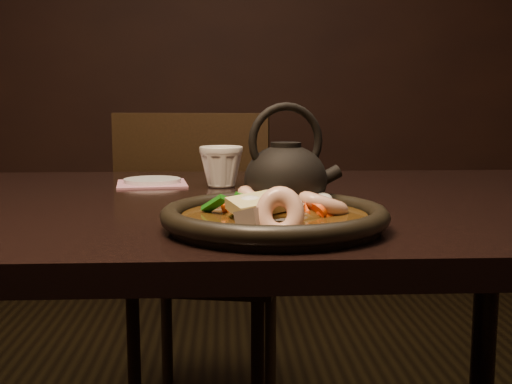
{
  "coord_description": "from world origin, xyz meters",
  "views": [
    {
      "loc": [
        0.08,
        -1.12,
        0.92
      ],
      "look_at": [
        0.12,
        -0.27,
        0.8
      ],
      "focal_mm": 45.0,
      "sensor_mm": 36.0,
      "label": 1
    }
  ],
  "objects_px": {
    "table": "(181,241)",
    "tea_cup": "(221,165)",
    "teapot": "(286,176)",
    "chair": "(202,259)",
    "plate": "(274,218)"
  },
  "relations": [
    {
      "from": "tea_cup",
      "to": "teapot",
      "type": "bearing_deg",
      "value": -74.61
    },
    {
      "from": "table",
      "to": "tea_cup",
      "type": "xyz_separation_m",
      "value": [
        0.07,
        0.16,
        0.12
      ]
    },
    {
      "from": "plate",
      "to": "tea_cup",
      "type": "bearing_deg",
      "value": 99.36
    },
    {
      "from": "table",
      "to": "chair",
      "type": "bearing_deg",
      "value": 88.74
    },
    {
      "from": "chair",
      "to": "plate",
      "type": "xyz_separation_m",
      "value": [
        0.13,
        -0.91,
        0.28
      ]
    },
    {
      "from": "table",
      "to": "teapot",
      "type": "xyz_separation_m",
      "value": [
        0.17,
        -0.19,
        0.14
      ]
    },
    {
      "from": "teapot",
      "to": "chair",
      "type": "bearing_deg",
      "value": 86.84
    },
    {
      "from": "table",
      "to": "plate",
      "type": "height_order",
      "value": "plate"
    },
    {
      "from": "chair",
      "to": "plate",
      "type": "bearing_deg",
      "value": 108.22
    },
    {
      "from": "table",
      "to": "chair",
      "type": "relative_size",
      "value": 1.79
    },
    {
      "from": "tea_cup",
      "to": "chair",
      "type": "bearing_deg",
      "value": 97.05
    },
    {
      "from": "table",
      "to": "plate",
      "type": "relative_size",
      "value": 5.2
    },
    {
      "from": "table",
      "to": "plate",
      "type": "bearing_deg",
      "value": -62.52
    },
    {
      "from": "table",
      "to": "tea_cup",
      "type": "height_order",
      "value": "tea_cup"
    },
    {
      "from": "chair",
      "to": "tea_cup",
      "type": "xyz_separation_m",
      "value": [
        0.06,
        -0.47,
        0.31
      ]
    }
  ]
}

